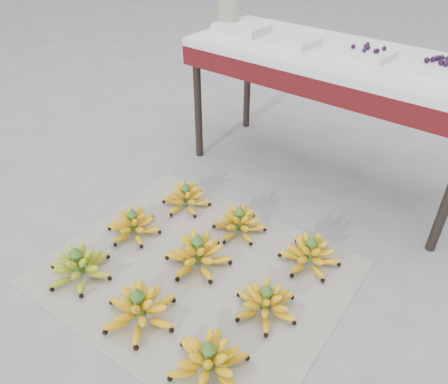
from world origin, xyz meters
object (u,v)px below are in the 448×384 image
Objects in this scene: bunch_back_center at (239,223)px; bunch_back_right at (310,254)px; bunch_front_center at (139,309)px; bunch_mid_center at (198,254)px; newspaper_mat at (197,272)px; bunch_mid_left at (134,225)px; bunch_front_left at (79,266)px; glass_jar at (228,14)px; tray_right at (368,53)px; tray_left at (293,40)px; tray_far_left at (241,28)px; bunch_back_left at (186,198)px; tray_far_right at (439,67)px; vendor_table at (336,68)px; bunch_front_right at (209,361)px; bunch_mid_right at (266,302)px.

bunch_back_center is 0.38m from bunch_back_right.
bunch_mid_center is (-0.02, 0.37, -0.00)m from bunch_front_center.
bunch_mid_left is (-0.41, 0.01, 0.06)m from newspaper_mat.
bunch_front_left is 0.52m from bunch_mid_center.
glass_jar reaches higher than bunch_back_center.
tray_right reaches higher than bunch_mid_center.
bunch_back_right is (0.75, 0.68, -0.00)m from bunch_front_left.
bunch_mid_center is at bearing -165.82° from bunch_back_right.
bunch_mid_center is at bearing -17.59° from bunch_mid_left.
tray_left is at bearing 85.95° from bunch_back_center.
tray_right is at bearing 1.71° from tray_far_left.
tray_right is at bearing 72.57° from bunch_front_left.
glass_jar is (-0.27, 0.71, 0.75)m from bunch_back_left.
tray_left is (-0.54, 0.66, 0.69)m from bunch_back_right.
tray_far_right is (1.05, 0.03, 0.00)m from tray_far_left.
newspaper_mat is at bearing -93.53° from vendor_table.
bunch_front_right reaches higher than newspaper_mat.
vendor_table is (0.42, 0.71, 0.59)m from bunch_back_left.
tray_far_right reaches higher than bunch_front_right.
tray_right reaches higher than bunch_mid_left.
tray_right is (-0.16, 0.69, 0.69)m from bunch_back_right.
tray_far_left is at bearing 92.74° from bunch_back_left.
bunch_mid_left reaches higher than newspaper_mat.
tray_left is at bearing 100.64° from bunch_front_center.
bunch_front_center is at bearing -104.35° from bunch_mid_center.
bunch_mid_right is at bearing -81.81° from tray_right.
newspaper_mat is at bearing -80.20° from tray_left.
bunch_mid_left is 1.27× the size of tray_left.
bunch_mid_left is at bearing -132.33° from tray_far_right.
tray_left reaches higher than bunch_front_right.
bunch_mid_center is 0.30m from bunch_back_center.
bunch_front_left is 0.34m from bunch_mid_left.
bunch_front_center is at bearing -82.86° from tray_left.
tray_far_left reaches higher than bunch_front_right.
bunch_back_left is at bearing -128.64° from tray_right.
bunch_mid_right is at bearing -0.12° from newspaper_mat.
bunch_back_center is (-0.36, 0.68, -0.01)m from bunch_front_right.
tray_far_right reaches higher than bunch_mid_center.
tray_far_right is at bearing 96.73° from bunch_front_right.
bunch_front_center is 2.03× the size of glass_jar.
glass_jar is (-0.11, 0.02, 0.06)m from tray_far_left.
vendor_table is 0.49m from tray_far_right.
tray_far_right is at bearing 62.78° from newspaper_mat.
tray_far_right is at bearing 0.51° from vendor_table.
glass_jar reaches higher than bunch_front_right.
bunch_back_left is 1.89× the size of glass_jar.
tray_far_left is at bearing -178.50° from tray_far_right.
tray_right reaches higher than vendor_table.
tray_left is (0.34, -0.02, -0.00)m from tray_far_left.
tray_far_right reaches higher than vendor_table.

